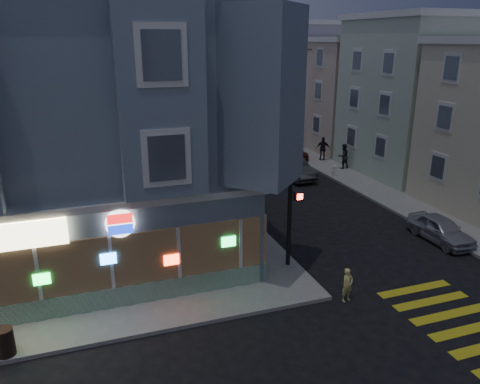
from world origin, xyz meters
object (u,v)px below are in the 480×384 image
fire_hydrant (335,170)px  street_tree_far (243,90)px  utility_pole (298,97)px  street_tree_near (271,99)px  running_child (347,285)px  parked_car_a (441,229)px  parked_car_d (243,140)px  parked_car_c (289,150)px  trash_can (5,342)px  pedestrian_a (343,156)px  parked_car_b (293,167)px  traffic_signal (293,179)px  pedestrian_b (323,149)px

fire_hydrant → street_tree_far: bearing=87.6°
utility_pole → street_tree_near: utility_pole is taller
street_tree_near → running_child: bearing=-107.1°
parked_car_a → parked_car_d: (-2.10, 22.73, 0.01)m
street_tree_near → street_tree_far: same height
parked_car_c → parked_car_d: parked_car_c is taller
running_child → trash_can: 11.73m
street_tree_far → pedestrian_a: bearing=-87.7°
street_tree_far → parked_car_a: 33.13m
utility_pole → parked_car_a: (-1.30, -18.93, -4.17)m
utility_pole → parked_car_a: size_ratio=2.45×
utility_pole → parked_car_c: (-1.30, -1.39, -4.13)m
parked_car_b → parked_car_c: bearing=65.1°
pedestrian_a → traffic_signal: size_ratio=0.32×
utility_pole → traffic_signal: utility_pole is taller
parked_car_a → fire_hydrant: bearing=86.7°
utility_pole → pedestrian_a: (1.00, -6.05, -3.72)m
parked_car_a → pedestrian_a: bearing=79.7°
utility_pole → running_child: (-8.50, -22.20, -4.13)m
street_tree_far → parked_car_b: street_tree_far is taller
street_tree_far → pedestrian_a: size_ratio=2.87×
running_child → parked_car_d: (5.10, 26.01, -0.03)m
running_child → parked_car_a: 7.91m
parked_car_a → fire_hydrant: parked_car_a is taller
parked_car_b → parked_car_c: 5.61m
parked_car_a → street_tree_near: bearing=86.4°
street_tree_near → utility_pole: bearing=-91.9°
street_tree_near → parked_car_a: bearing=-93.4°
utility_pole → pedestrian_a: size_ratio=4.87×
pedestrian_b → parked_car_b: pedestrian_b is taller
street_tree_far → pedestrian_b: (0.56, -17.38, -2.85)m
street_tree_near → fire_hydrant: size_ratio=6.34×
street_tree_near → parked_car_b: 13.48m
pedestrian_a → parked_car_c: size_ratio=0.40×
trash_can → parked_car_d: bearing=56.6°
utility_pole → street_tree_far: size_ratio=1.70×
pedestrian_a → traffic_signal: traffic_signal is taller
parked_car_a → parked_car_d: size_ratio=0.81×
running_child → parked_car_c: (7.20, 20.81, -0.00)m
street_tree_near → trash_can: street_tree_near is taller
traffic_signal → fire_hydrant: (8.74, 11.37, -3.44)m
running_child → parked_car_c: bearing=58.7°
parked_car_d → trash_can: (-16.82, -25.51, -0.03)m
pedestrian_a → parked_car_d: bearing=-72.5°
utility_pole → street_tree_far: 14.03m
parked_car_b → fire_hydrant: bearing=-26.5°
street_tree_far → parked_car_d: size_ratio=1.16×
parked_car_a → fire_hydrant: size_ratio=4.40×
street_tree_far → traffic_signal: bearing=-106.2°
parked_car_c → traffic_signal: 19.82m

